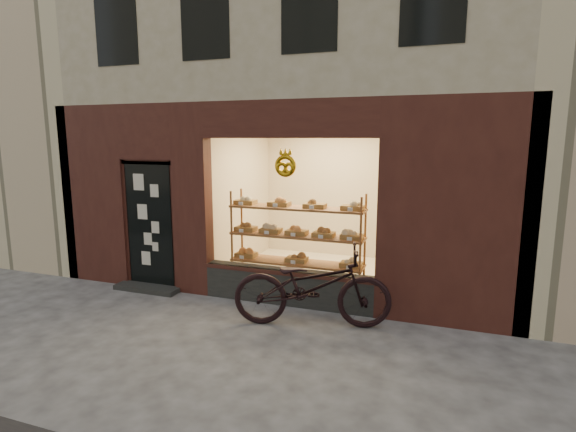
% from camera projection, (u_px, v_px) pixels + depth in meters
% --- Properties ---
extents(ground, '(90.00, 90.00, 0.00)m').
position_uv_depth(ground, '(189.00, 362.00, 5.19)').
color(ground, '#3C3C3C').
extents(display_shelf, '(2.20, 0.45, 1.70)m').
position_uv_depth(display_shelf, '(297.00, 243.00, 7.26)').
color(display_shelf, brown).
rests_on(display_shelf, ground).
extents(bicycle, '(2.27, 1.27, 1.13)m').
position_uv_depth(bicycle, '(312.00, 286.00, 6.11)').
color(bicycle, black).
rests_on(bicycle, ground).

